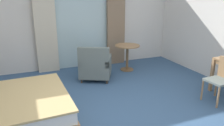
% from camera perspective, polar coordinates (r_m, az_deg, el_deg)
% --- Properties ---
extents(ground, '(6.66, 6.90, 0.10)m').
position_cam_1_polar(ground, '(3.89, 1.38, -15.22)').
color(ground, '#38567A').
extents(wall_back, '(6.26, 0.12, 2.63)m').
position_cam_1_polar(wall_back, '(6.37, -10.14, 10.56)').
color(wall_back, silver).
rests_on(wall_back, ground).
extents(balcony_glass_door, '(1.59, 0.02, 2.31)m').
position_cam_1_polar(balcony_glass_door, '(6.37, -7.90, 9.23)').
color(balcony_glass_door, silver).
rests_on(balcony_glass_door, ground).
extents(curtain_panel_left, '(0.56, 0.10, 2.42)m').
position_cam_1_polar(curtain_panel_left, '(6.09, -17.05, 8.78)').
color(curtain_panel_left, beige).
rests_on(curtain_panel_left, ground).
extents(curtain_panel_right, '(0.55, 0.10, 2.42)m').
position_cam_1_polar(curtain_panel_right, '(6.58, 1.00, 10.12)').
color(curtain_panel_right, '#897056').
rests_on(curtain_panel_right, ground).
extents(desk_chair, '(0.47, 0.44, 0.88)m').
position_cam_1_polar(desk_chair, '(4.78, 26.89, -3.43)').
color(desk_chair, slate).
rests_on(desk_chair, ground).
extents(armchair_by_window, '(1.01, 1.02, 0.89)m').
position_cam_1_polar(armchair_by_window, '(5.44, -4.35, -0.86)').
color(armchair_by_window, slate).
rests_on(armchair_by_window, ground).
extents(round_cafe_table, '(0.68, 0.68, 0.72)m').
position_cam_1_polar(round_cafe_table, '(6.08, 4.04, 2.98)').
color(round_cafe_table, '#9E754C').
rests_on(round_cafe_table, ground).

